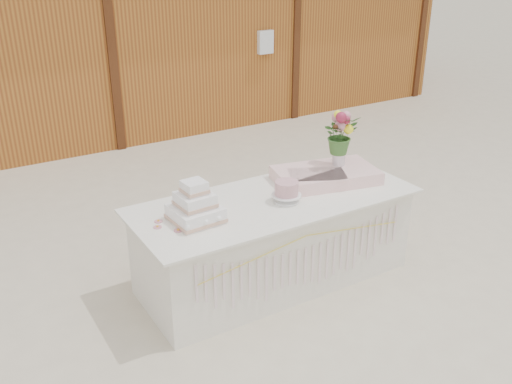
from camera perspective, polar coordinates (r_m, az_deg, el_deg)
ground at (r=5.08m, az=1.78°, el=-8.63°), size 80.00×80.00×0.00m
barn at (r=9.91m, az=-18.24°, el=16.65°), size 12.60×4.60×3.30m
cake_table at (r=4.88m, az=1.87°, el=-4.82°), size 2.40×1.00×0.77m
wedding_cake at (r=4.32m, az=-6.10°, el=-1.56°), size 0.38×0.38×0.33m
pink_cake_stand at (r=4.63m, az=3.08°, el=0.15°), size 0.24×0.24×0.18m
satin_runner at (r=5.08m, az=6.98°, el=1.68°), size 0.97×0.69×0.11m
flower_vase at (r=5.15m, az=8.28°, el=3.55°), size 0.11×0.11×0.16m
bouquet at (r=5.07m, az=8.44°, el=6.20°), size 0.31×0.27×0.35m
loose_flowers at (r=4.34m, az=-9.28°, el=-3.19°), size 0.22×0.33×0.02m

